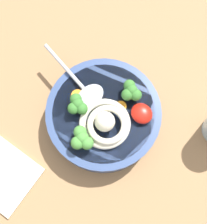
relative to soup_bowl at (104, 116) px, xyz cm
name	(u,v)px	position (x,y,z in cm)	size (l,w,h in cm)	color
table_slab	(109,137)	(3.48, -1.58, -5.37)	(99.20, 99.20, 4.00)	#936D47
soup_bowl	(104,116)	(0.00, 0.00, 0.00)	(23.83, 23.83, 6.52)	#334775
noodle_pile	(106,123)	(2.24, -1.47, 4.58)	(11.40, 11.17, 4.58)	beige
soup_spoon	(86,91)	(-5.55, 0.28, 3.95)	(17.35, 6.21, 1.60)	#B7B7BC
chili_sauce_dollop	(142,113)	(5.64, 5.18, 4.17)	(4.55, 4.09, 2.05)	#B2190F
broccoli_floret_front	(131,91)	(1.12, 6.50, 5.47)	(4.68, 4.03, 3.70)	#7A9E60
broccoli_floret_rear	(77,105)	(-4.14, -3.20, 5.44)	(4.62, 3.97, 3.65)	#7A9E60
broccoli_floret_left	(82,139)	(1.51, -7.11, 5.65)	(5.03, 4.33, 3.98)	#7A9E60
carrot_slice_right	(121,106)	(1.59, 3.36, 3.36)	(2.28, 2.28, 0.41)	orange
carrot_slice_beside_noodles	(77,97)	(-6.10, -1.84, 3.39)	(2.73, 2.73, 0.48)	orange
folded_napkin	(4,175)	(-5.61, -24.01, -2.97)	(13.04, 12.24, 0.80)	beige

